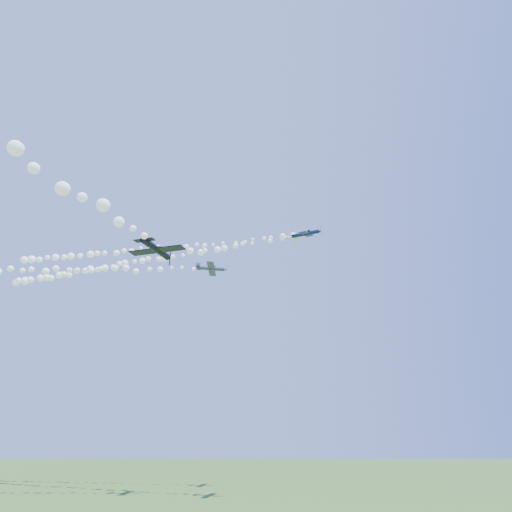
{
  "coord_description": "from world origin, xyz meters",
  "views": [
    {
      "loc": [
        4.92,
        -86.25,
        11.62
      ],
      "look_at": [
        4.54,
        -7.17,
        44.11
      ],
      "focal_mm": 30.0,
      "sensor_mm": 36.0,
      "label": 1
    }
  ],
  "objects_px": {
    "plane_grey": "(211,268)",
    "plane_black": "(157,249)",
    "plane_navy": "(306,234)",
    "plane_white": "(295,237)"
  },
  "relations": [
    {
      "from": "plane_white",
      "to": "plane_navy",
      "type": "xyz_separation_m",
      "value": [
        0.96,
        -14.85,
        -6.19
      ]
    },
    {
      "from": "plane_black",
      "to": "plane_navy",
      "type": "bearing_deg",
      "value": -28.93
    },
    {
      "from": "plane_white",
      "to": "plane_black",
      "type": "height_order",
      "value": "plane_white"
    },
    {
      "from": "plane_navy",
      "to": "plane_grey",
      "type": "bearing_deg",
      "value": -174.15
    },
    {
      "from": "plane_white",
      "to": "plane_grey",
      "type": "xyz_separation_m",
      "value": [
        -18.53,
        -9.38,
        -11.61
      ]
    },
    {
      "from": "plane_navy",
      "to": "plane_black",
      "type": "relative_size",
      "value": 0.8
    },
    {
      "from": "plane_black",
      "to": "plane_white",
      "type": "bearing_deg",
      "value": -13.73
    },
    {
      "from": "plane_grey",
      "to": "plane_black",
      "type": "height_order",
      "value": "plane_grey"
    },
    {
      "from": "plane_navy",
      "to": "plane_grey",
      "type": "height_order",
      "value": "plane_navy"
    },
    {
      "from": "plane_grey",
      "to": "plane_black",
      "type": "xyz_separation_m",
      "value": [
        -4.58,
        -27.94,
        -7.65
      ]
    }
  ]
}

